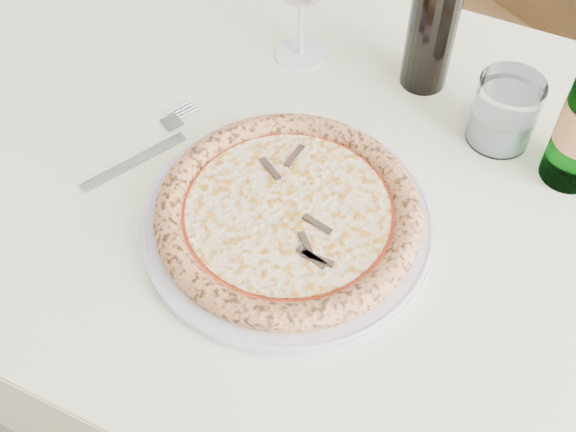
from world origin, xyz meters
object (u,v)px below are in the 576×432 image
at_px(chair_far, 510,16).
at_px(pizza, 288,213).
at_px(tumbler, 504,115).
at_px(wine_bottle, 435,14).
at_px(dining_table, 323,215).
at_px(plate, 288,222).

height_order(chair_far, pizza, chair_far).
xyz_separation_m(chair_far, tumbler, (0.13, -0.58, 0.27)).
distance_m(tumbler, wine_bottle, 0.16).
xyz_separation_m(chair_far, pizza, (-0.05, -0.85, 0.25)).
xyz_separation_m(dining_table, pizza, (-0.00, -0.10, 0.12)).
height_order(dining_table, pizza, pizza).
xyz_separation_m(chair_far, plate, (-0.05, -0.85, 0.23)).
xyz_separation_m(tumbler, wine_bottle, (-0.13, 0.05, 0.07)).
bearing_deg(wine_bottle, pizza, -96.43).
distance_m(dining_table, plate, 0.14).
bearing_deg(plate, chair_far, 86.95).
distance_m(chair_far, plate, 0.88).
bearing_deg(pizza, plate, 60.00).
relative_size(plate, tumbler, 3.72).
bearing_deg(dining_table, pizza, -90.00).
height_order(plate, tumbler, tumbler).
bearing_deg(plate, pizza, -120.00).
height_order(plate, pizza, pizza).
bearing_deg(wine_bottle, tumbler, -22.09).
height_order(pizza, tumbler, tumbler).
xyz_separation_m(pizza, wine_bottle, (0.04, 0.33, 0.09)).
xyz_separation_m(plate, pizza, (-0.00, -0.00, 0.02)).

